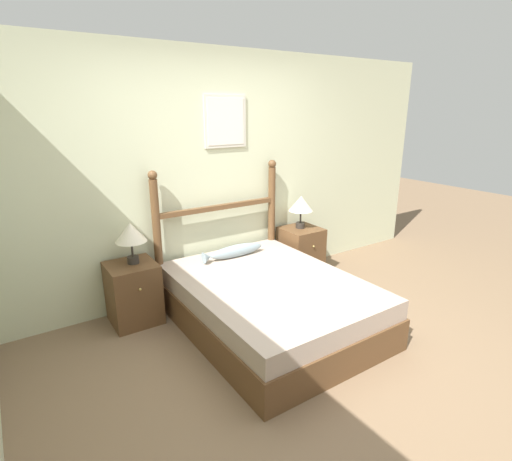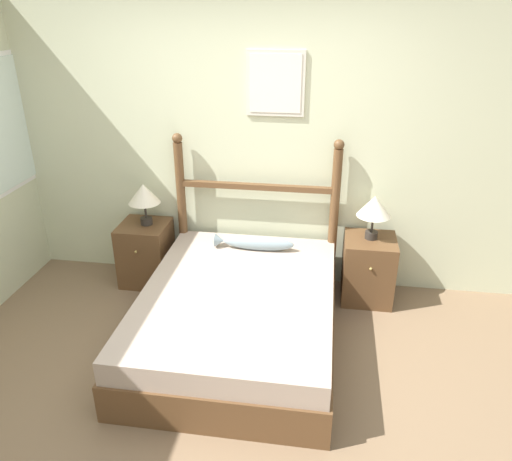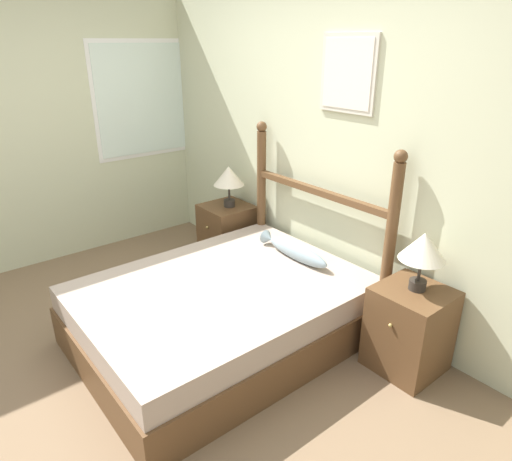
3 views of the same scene
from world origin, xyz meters
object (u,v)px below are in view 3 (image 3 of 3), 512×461
at_px(table_lamp_left, 229,177).
at_px(fish_pillow, 294,250).
at_px(nightstand_left, 227,234).
at_px(table_lamp_right, 423,248).
at_px(bed, 222,312).
at_px(nightstand_right, 409,329).

height_order(table_lamp_left, fish_pillow, table_lamp_left).
distance_m(nightstand_left, table_lamp_right, 2.12).
bearing_deg(fish_pillow, bed, -91.71).
height_order(bed, fish_pillow, fish_pillow).
xyz_separation_m(nightstand_right, fish_pillow, (-1.00, -0.10, 0.23)).
bearing_deg(fish_pillow, nightstand_left, 174.41).
distance_m(bed, table_lamp_right, 1.45).
relative_size(bed, nightstand_right, 3.35).
bearing_deg(bed, table_lamp_right, 38.06).
distance_m(bed, fish_pillow, 0.74).
bearing_deg(nightstand_right, bed, -142.68).
bearing_deg(table_lamp_left, fish_pillow, -6.43).
bearing_deg(table_lamp_left, nightstand_left, -158.72).
xyz_separation_m(nightstand_right, table_lamp_right, (-0.00, 0.02, 0.58)).
bearing_deg(nightstand_right, table_lamp_right, 95.57).
xyz_separation_m(bed, table_lamp_left, (-0.99, 0.79, 0.64)).
relative_size(bed, table_lamp_right, 5.05).
xyz_separation_m(nightstand_left, fish_pillow, (1.04, -0.10, 0.23)).
bearing_deg(fish_pillow, table_lamp_right, 6.94).
height_order(bed, table_lamp_right, table_lamp_right).
bearing_deg(table_lamp_right, nightstand_right, -84.43).
bearing_deg(table_lamp_right, fish_pillow, -173.06).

